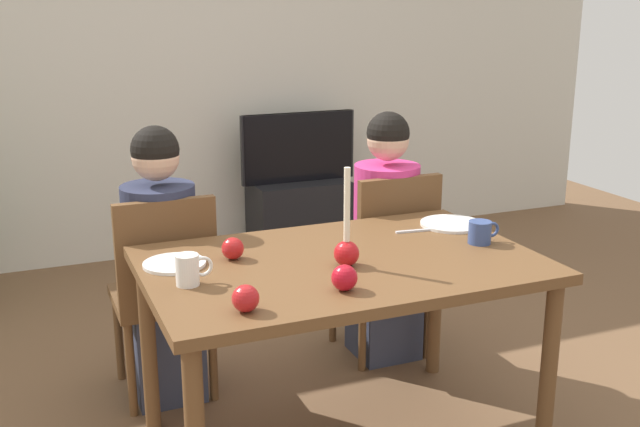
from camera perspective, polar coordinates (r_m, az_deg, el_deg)
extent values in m
cube|color=beige|center=(5.06, -10.66, 11.51)|extent=(6.40, 0.10, 2.60)
cube|color=brown|center=(2.72, 1.61, -3.88)|extent=(1.40, 0.90, 0.04)
cylinder|color=brown|center=(2.88, 16.80, -11.53)|extent=(0.06, 0.06, 0.71)
cylinder|color=brown|center=(3.05, -12.77, -9.72)|extent=(0.06, 0.06, 0.71)
cylinder|color=brown|center=(3.46, 8.67, -6.35)|extent=(0.06, 0.06, 0.71)
cube|color=brown|center=(3.31, -11.83, -6.18)|extent=(0.40, 0.40, 0.04)
cube|color=brown|center=(3.06, -11.43, -3.09)|extent=(0.40, 0.04, 0.45)
cylinder|color=brown|center=(3.58, -9.46, -8.25)|extent=(0.04, 0.04, 0.41)
cylinder|color=brown|center=(3.53, -14.90, -8.94)|extent=(0.04, 0.04, 0.41)
cylinder|color=brown|center=(3.28, -8.06, -10.51)|extent=(0.04, 0.04, 0.41)
cylinder|color=brown|center=(3.22, -14.03, -11.33)|extent=(0.04, 0.04, 0.41)
cube|color=brown|center=(3.62, 4.53, -3.95)|extent=(0.40, 0.40, 0.04)
cube|color=brown|center=(3.39, 6.00, -0.98)|extent=(0.40, 0.04, 0.45)
cylinder|color=brown|center=(3.91, 5.57, -5.96)|extent=(0.04, 0.04, 0.41)
cylinder|color=brown|center=(3.78, 0.97, -6.71)|extent=(0.04, 0.04, 0.41)
cylinder|color=brown|center=(3.64, 8.09, -7.75)|extent=(0.04, 0.04, 0.41)
cylinder|color=brown|center=(3.49, 3.21, -8.66)|extent=(0.04, 0.04, 0.41)
cube|color=#33384C|center=(3.34, -11.47, -9.75)|extent=(0.28, 0.28, 0.45)
cylinder|color=#282D47|center=(3.17, -11.91, -2.13)|extent=(0.30, 0.30, 0.48)
sphere|color=tan|center=(3.09, -12.28, 4.16)|extent=(0.19, 0.19, 0.19)
sphere|color=black|center=(3.08, -12.31, 4.70)|extent=(0.19, 0.19, 0.19)
cube|color=#33384C|center=(3.65, 4.82, -7.22)|extent=(0.28, 0.28, 0.45)
cylinder|color=#D1337A|center=(3.50, 5.00, -0.19)|extent=(0.30, 0.30, 0.48)
sphere|color=tan|center=(3.42, 5.14, 5.55)|extent=(0.19, 0.19, 0.19)
sphere|color=black|center=(3.41, 5.15, 6.04)|extent=(0.19, 0.19, 0.19)
cube|color=black|center=(5.16, -1.59, -0.13)|extent=(0.64, 0.40, 0.48)
cube|color=black|center=(5.05, -1.64, 5.01)|extent=(0.79, 0.04, 0.46)
cube|color=black|center=(5.05, -1.63, 5.01)|extent=(0.76, 0.05, 0.46)
sphere|color=red|center=(2.64, 2.01, -3.03)|extent=(0.09, 0.09, 0.09)
cylinder|color=#EFE5C6|center=(2.59, 2.04, 0.66)|extent=(0.02, 0.02, 0.26)
cylinder|color=white|center=(2.71, -10.90, -3.73)|extent=(0.22, 0.22, 0.01)
cylinder|color=white|center=(3.17, 9.86, -0.77)|extent=(0.26, 0.26, 0.01)
cylinder|color=white|center=(2.50, -9.95, -4.20)|extent=(0.08, 0.08, 0.10)
torus|color=white|center=(2.51, -8.83, -3.95)|extent=(0.07, 0.01, 0.07)
cylinder|color=#33477F|center=(2.95, 11.93, -1.40)|extent=(0.09, 0.09, 0.09)
torus|color=#33477F|center=(2.98, 12.82, -1.19)|extent=(0.06, 0.01, 0.06)
cube|color=silver|center=(3.07, 7.30, -1.29)|extent=(0.18, 0.04, 0.01)
sphere|color=#AF1819|center=(2.73, -6.58, -2.63)|extent=(0.08, 0.08, 0.08)
sphere|color=#B30F1E|center=(2.42, 1.85, -4.85)|extent=(0.09, 0.09, 0.09)
sphere|color=#B0191C|center=(2.27, -5.62, -6.37)|extent=(0.08, 0.08, 0.08)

